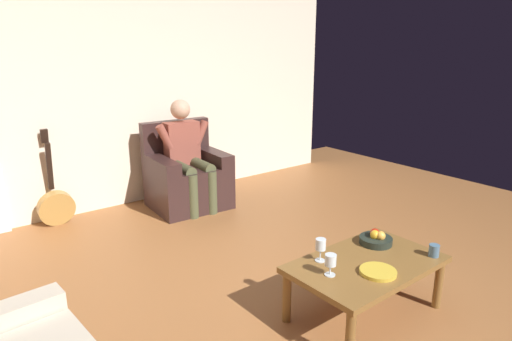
{
  "coord_description": "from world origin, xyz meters",
  "views": [
    {
      "loc": [
        2.06,
        1.66,
        1.82
      ],
      "look_at": [
        -0.3,
        -1.39,
        0.71
      ],
      "focal_mm": 31.25,
      "sensor_mm": 36.0,
      "label": 1
    }
  ],
  "objects_px": {
    "wine_glass_near": "(321,246)",
    "decorative_dish": "(378,272)",
    "guitar": "(56,204)",
    "person_seated": "(187,151)",
    "coffee_table": "(366,269)",
    "candle_jar": "(434,251)",
    "wine_glass_far": "(331,261)",
    "fruit_bowl": "(376,239)",
    "armchair": "(187,178)"
  },
  "relations": [
    {
      "from": "person_seated",
      "to": "guitar",
      "type": "height_order",
      "value": "person_seated"
    },
    {
      "from": "coffee_table",
      "to": "candle_jar",
      "type": "relative_size",
      "value": 12.39
    },
    {
      "from": "wine_glass_near",
      "to": "candle_jar",
      "type": "xyz_separation_m",
      "value": [
        -0.67,
        0.43,
        -0.07
      ]
    },
    {
      "from": "wine_glass_far",
      "to": "decorative_dish",
      "type": "bearing_deg",
      "value": 146.11
    },
    {
      "from": "candle_jar",
      "to": "coffee_table",
      "type": "bearing_deg",
      "value": -28.28
    },
    {
      "from": "coffee_table",
      "to": "decorative_dish",
      "type": "relative_size",
      "value": 4.49
    },
    {
      "from": "person_seated",
      "to": "armchair",
      "type": "bearing_deg",
      "value": -90.0
    },
    {
      "from": "candle_jar",
      "to": "wine_glass_near",
      "type": "bearing_deg",
      "value": -32.81
    },
    {
      "from": "decorative_dish",
      "to": "wine_glass_near",
      "type": "bearing_deg",
      "value": -63.99
    },
    {
      "from": "wine_glass_far",
      "to": "decorative_dish",
      "type": "xyz_separation_m",
      "value": [
        -0.26,
        0.17,
        -0.08
      ]
    },
    {
      "from": "guitar",
      "to": "decorative_dish",
      "type": "xyz_separation_m",
      "value": [
        -1.17,
        3.13,
        0.19
      ]
    },
    {
      "from": "person_seated",
      "to": "candle_jar",
      "type": "height_order",
      "value": "person_seated"
    },
    {
      "from": "coffee_table",
      "to": "candle_jar",
      "type": "bearing_deg",
      "value": 151.72
    },
    {
      "from": "wine_glass_far",
      "to": "fruit_bowl",
      "type": "distance_m",
      "value": 0.62
    },
    {
      "from": "coffee_table",
      "to": "candle_jar",
      "type": "xyz_separation_m",
      "value": [
        -0.43,
        0.23,
        0.09
      ]
    },
    {
      "from": "armchair",
      "to": "candle_jar",
      "type": "xyz_separation_m",
      "value": [
        -0.33,
        2.88,
        0.11
      ]
    },
    {
      "from": "coffee_table",
      "to": "fruit_bowl",
      "type": "xyz_separation_m",
      "value": [
        -0.28,
        -0.14,
        0.09
      ]
    },
    {
      "from": "coffee_table",
      "to": "wine_glass_far",
      "type": "height_order",
      "value": "wine_glass_far"
    },
    {
      "from": "decorative_dish",
      "to": "candle_jar",
      "type": "relative_size",
      "value": 2.76
    },
    {
      "from": "coffee_table",
      "to": "fruit_bowl",
      "type": "bearing_deg",
      "value": -153.02
    },
    {
      "from": "guitar",
      "to": "wine_glass_near",
      "type": "bearing_deg",
      "value": 109.85
    },
    {
      "from": "guitar",
      "to": "wine_glass_near",
      "type": "height_order",
      "value": "guitar"
    },
    {
      "from": "fruit_bowl",
      "to": "decorative_dish",
      "type": "height_order",
      "value": "fruit_bowl"
    },
    {
      "from": "wine_glass_near",
      "to": "candle_jar",
      "type": "distance_m",
      "value": 0.8
    },
    {
      "from": "wine_glass_near",
      "to": "wine_glass_far",
      "type": "relative_size",
      "value": 1.13
    },
    {
      "from": "wine_glass_near",
      "to": "fruit_bowl",
      "type": "distance_m",
      "value": 0.53
    },
    {
      "from": "person_seated",
      "to": "decorative_dish",
      "type": "distance_m",
      "value": 2.77
    },
    {
      "from": "decorative_dish",
      "to": "fruit_bowl",
      "type": "bearing_deg",
      "value": -140.5
    },
    {
      "from": "armchair",
      "to": "candle_jar",
      "type": "distance_m",
      "value": 2.9
    },
    {
      "from": "person_seated",
      "to": "coffee_table",
      "type": "distance_m",
      "value": 2.63
    },
    {
      "from": "wine_glass_near",
      "to": "fruit_bowl",
      "type": "height_order",
      "value": "wine_glass_near"
    },
    {
      "from": "wine_glass_near",
      "to": "coffee_table",
      "type": "bearing_deg",
      "value": 140.13
    },
    {
      "from": "person_seated",
      "to": "guitar",
      "type": "relative_size",
      "value": 1.22
    },
    {
      "from": "coffee_table",
      "to": "fruit_bowl",
      "type": "relative_size",
      "value": 4.43
    },
    {
      "from": "wine_glass_near",
      "to": "armchair",
      "type": "bearing_deg",
      "value": -97.97
    },
    {
      "from": "guitar",
      "to": "wine_glass_near",
      "type": "xyz_separation_m",
      "value": [
        -1.0,
        2.78,
        0.29
      ]
    },
    {
      "from": "guitar",
      "to": "person_seated",
      "type": "bearing_deg",
      "value": 164.31
    },
    {
      "from": "armchair",
      "to": "wine_glass_far",
      "type": "bearing_deg",
      "value": 83.88
    },
    {
      "from": "person_seated",
      "to": "fruit_bowl",
      "type": "height_order",
      "value": "person_seated"
    },
    {
      "from": "armchair",
      "to": "person_seated",
      "type": "distance_m",
      "value": 0.32
    },
    {
      "from": "armchair",
      "to": "wine_glass_near",
      "type": "relative_size",
      "value": 5.99
    },
    {
      "from": "person_seated",
      "to": "fruit_bowl",
      "type": "xyz_separation_m",
      "value": [
        -0.18,
        2.47,
        -0.22
      ]
    },
    {
      "from": "coffee_table",
      "to": "decorative_dish",
      "type": "height_order",
      "value": "decorative_dish"
    },
    {
      "from": "wine_glass_near",
      "to": "decorative_dish",
      "type": "distance_m",
      "value": 0.4
    },
    {
      "from": "coffee_table",
      "to": "wine_glass_far",
      "type": "xyz_separation_m",
      "value": [
        0.33,
        -0.03,
        0.15
      ]
    },
    {
      "from": "fruit_bowl",
      "to": "decorative_dish",
      "type": "distance_m",
      "value": 0.45
    },
    {
      "from": "coffee_table",
      "to": "guitar",
      "type": "bearing_deg",
      "value": -67.34
    },
    {
      "from": "fruit_bowl",
      "to": "person_seated",
      "type": "bearing_deg",
      "value": -85.84
    },
    {
      "from": "guitar",
      "to": "decorative_dish",
      "type": "height_order",
      "value": "guitar"
    },
    {
      "from": "person_seated",
      "to": "fruit_bowl",
      "type": "bearing_deg",
      "value": 97.4
    }
  ]
}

